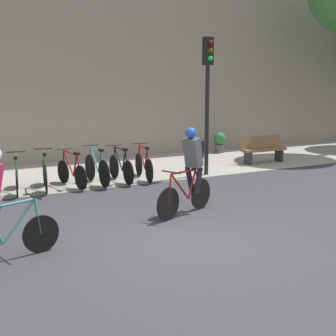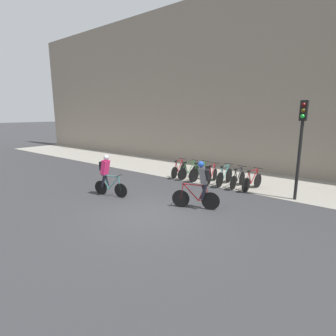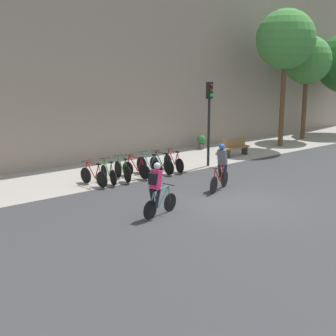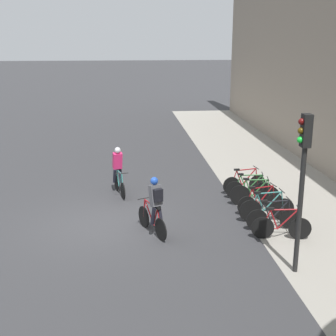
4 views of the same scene
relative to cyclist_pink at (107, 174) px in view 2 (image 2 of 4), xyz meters
The scene contains 13 objects.
ground 3.08m from the cyclist_pink, ahead, with size 200.00×200.00×0.00m, color #333335.
kerb_strip 6.97m from the cyclist_pink, 65.20° to the left, with size 44.00×4.50×0.01m, color gray.
building_facade 10.23m from the cyclist_pink, 71.82° to the left, with size 44.00×0.60×10.52m, color gray.
cyclist_pink is the anchor object (origin of this frame).
cyclist_grey 4.06m from the cyclist_pink, 15.08° to the left, with size 1.62×0.76×1.77m.
parked_bike_0 4.65m from the cyclist_pink, 84.94° to the left, with size 0.46×1.64×0.96m.
parked_bike_1 4.76m from the cyclist_pink, 76.70° to the left, with size 0.47×1.63×0.95m.
parked_bike_2 4.96m from the cyclist_pink, 68.97° to the left, with size 0.47×1.66×0.99m.
parked_bike_3 5.25m from the cyclist_pink, 61.91° to the left, with size 0.47×1.60×0.95m.
parked_bike_4 5.59m from the cyclist_pink, 55.72° to the left, with size 0.46×1.77×0.99m.
parked_bike_5 6.01m from the cyclist_pink, 50.30° to the left, with size 0.46×1.67×0.96m.
parked_bike_6 6.46m from the cyclist_pink, 45.63° to the left, with size 0.46×1.68×0.96m.
traffic_light_pole 7.90m from the cyclist_pink, 34.10° to the left, with size 0.26×0.30×3.90m.
Camera 2 is at (5.66, -6.31, 3.42)m, focal length 28.00 mm.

